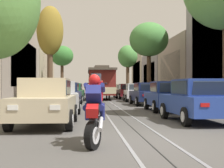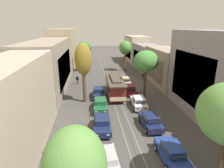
{
  "view_description": "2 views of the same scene",
  "coord_description": "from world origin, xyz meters",
  "px_view_note": "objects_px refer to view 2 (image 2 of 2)",
  "views": [
    {
      "loc": [
        -1.44,
        -7.82,
        1.31
      ],
      "look_at": [
        0.65,
        19.52,
        1.52
      ],
      "focal_mm": 53.38,
      "sensor_mm": 36.0,
      "label": 1
    },
    {
      "loc": [
        -3.81,
        -3.33,
        11.11
      ],
      "look_at": [
        0.0,
        29.88,
        0.85
      ],
      "focal_mm": 30.08,
      "sensor_mm": 36.0,
      "label": 2
    }
  ],
  "objects_px": {
    "parked_car_green_fourth_left": "(101,104)",
    "parked_car_navy_mid_left": "(102,124)",
    "parked_car_navy_mid_right": "(150,121)",
    "pedestrian_crossing_far": "(51,148)",
    "street_tree_kerb_left_second": "(83,61)",
    "parked_car_maroon_fifth_right": "(130,89)",
    "pedestrian_on_left_pavement": "(144,76)",
    "parked_car_white_fourth_right": "(139,102)",
    "street_tree_kerb_right_second": "(146,62)",
    "parked_car_blue_second_right": "(172,152)",
    "parked_car_silver_second_left": "(107,161)",
    "street_tree_kerb_left_mid": "(85,48)",
    "parked_car_navy_fifth_left": "(99,92)",
    "street_tree_kerb_left_near": "(75,167)",
    "parked_car_beige_sixth_right": "(125,81)",
    "pedestrian_on_right_pavement": "(77,79)",
    "street_tree_kerb_right_mid": "(125,48)",
    "cable_car_trolley": "(115,87)"
  },
  "relations": [
    {
      "from": "pedestrian_on_left_pavement",
      "to": "parked_car_navy_mid_left",
      "type": "bearing_deg",
      "value": -117.63
    },
    {
      "from": "street_tree_kerb_left_second",
      "to": "pedestrian_on_left_pavement",
      "type": "height_order",
      "value": "street_tree_kerb_left_second"
    },
    {
      "from": "parked_car_blue_second_right",
      "to": "street_tree_kerb_right_second",
      "type": "height_order",
      "value": "street_tree_kerb_right_second"
    },
    {
      "from": "parked_car_green_fourth_left",
      "to": "pedestrian_on_left_pavement",
      "type": "relative_size",
      "value": 2.58
    },
    {
      "from": "street_tree_kerb_left_mid",
      "to": "pedestrian_on_left_pavement",
      "type": "height_order",
      "value": "street_tree_kerb_left_mid"
    },
    {
      "from": "parked_car_green_fourth_left",
      "to": "pedestrian_crossing_far",
      "type": "relative_size",
      "value": 2.75
    },
    {
      "from": "street_tree_kerb_left_near",
      "to": "pedestrian_on_right_pavement",
      "type": "distance_m",
      "value": 29.08
    },
    {
      "from": "parked_car_silver_second_left",
      "to": "parked_car_maroon_fifth_right",
      "type": "bearing_deg",
      "value": 72.45
    },
    {
      "from": "parked_car_green_fourth_left",
      "to": "street_tree_kerb_left_second",
      "type": "height_order",
      "value": "street_tree_kerb_left_second"
    },
    {
      "from": "parked_car_green_fourth_left",
      "to": "parked_car_white_fourth_right",
      "type": "relative_size",
      "value": 1.0
    },
    {
      "from": "parked_car_silver_second_left",
      "to": "parked_car_blue_second_right",
      "type": "distance_m",
      "value": 5.63
    },
    {
      "from": "parked_car_blue_second_right",
      "to": "street_tree_kerb_left_mid",
      "type": "distance_m",
      "value": 35.81
    },
    {
      "from": "parked_car_navy_mid_right",
      "to": "pedestrian_crossing_far",
      "type": "xyz_separation_m",
      "value": [
        -10.34,
        -4.01,
        0.11
      ]
    },
    {
      "from": "parked_car_silver_second_left",
      "to": "parked_car_navy_mid_left",
      "type": "relative_size",
      "value": 1.0
    },
    {
      "from": "street_tree_kerb_right_second",
      "to": "parked_car_white_fourth_right",
      "type": "bearing_deg",
      "value": -116.89
    },
    {
      "from": "cable_car_trolley",
      "to": "pedestrian_crossing_far",
      "type": "xyz_separation_m",
      "value": [
        -7.58,
        -14.44,
        -0.76
      ]
    },
    {
      "from": "parked_car_blue_second_right",
      "to": "street_tree_kerb_left_mid",
      "type": "relative_size",
      "value": 0.57
    },
    {
      "from": "parked_car_navy_mid_left",
      "to": "parked_car_maroon_fifth_right",
      "type": "distance_m",
      "value": 12.62
    },
    {
      "from": "parked_car_navy_fifth_left",
      "to": "parked_car_maroon_fifth_right",
      "type": "distance_m",
      "value": 5.47
    },
    {
      "from": "cable_car_trolley",
      "to": "street_tree_kerb_left_mid",
      "type": "bearing_deg",
      "value": 105.87
    },
    {
      "from": "parked_car_navy_mid_right",
      "to": "street_tree_kerb_right_second",
      "type": "height_order",
      "value": "street_tree_kerb_right_second"
    },
    {
      "from": "parked_car_navy_mid_left",
      "to": "street_tree_kerb_right_mid",
      "type": "distance_m",
      "value": 29.98
    },
    {
      "from": "parked_car_beige_sixth_right",
      "to": "pedestrian_on_right_pavement",
      "type": "relative_size",
      "value": 2.54
    },
    {
      "from": "parked_car_navy_mid_left",
      "to": "parked_car_green_fourth_left",
      "type": "relative_size",
      "value": 1.0
    },
    {
      "from": "pedestrian_on_left_pavement",
      "to": "parked_car_beige_sixth_right",
      "type": "bearing_deg",
      "value": -147.08
    },
    {
      "from": "parked_car_blue_second_right",
      "to": "pedestrian_on_right_pavement",
      "type": "height_order",
      "value": "pedestrian_on_right_pavement"
    },
    {
      "from": "parked_car_blue_second_right",
      "to": "street_tree_kerb_left_second",
      "type": "height_order",
      "value": "street_tree_kerb_left_second"
    },
    {
      "from": "parked_car_green_fourth_left",
      "to": "pedestrian_on_right_pavement",
      "type": "bearing_deg",
      "value": 107.22
    },
    {
      "from": "parked_car_green_fourth_left",
      "to": "parked_car_navy_mid_left",
      "type": "bearing_deg",
      "value": -91.46
    },
    {
      "from": "parked_car_blue_second_right",
      "to": "street_tree_kerb_right_second",
      "type": "xyz_separation_m",
      "value": [
        1.87,
        15.02,
        5.12
      ]
    },
    {
      "from": "street_tree_kerb_left_second",
      "to": "pedestrian_crossing_far",
      "type": "relative_size",
      "value": 5.57
    },
    {
      "from": "street_tree_kerb_left_near",
      "to": "street_tree_kerb_right_mid",
      "type": "relative_size",
      "value": 0.85
    },
    {
      "from": "parked_car_navy_fifth_left",
      "to": "pedestrian_crossing_far",
      "type": "distance_m",
      "value": 15.14
    },
    {
      "from": "cable_car_trolley",
      "to": "parked_car_silver_second_left",
      "type": "bearing_deg",
      "value": -99.53
    },
    {
      "from": "parked_car_silver_second_left",
      "to": "street_tree_kerb_left_mid",
      "type": "distance_m",
      "value": 35.43
    },
    {
      "from": "parked_car_navy_mid_left",
      "to": "parked_car_navy_mid_right",
      "type": "bearing_deg",
      "value": 0.75
    },
    {
      "from": "parked_car_beige_sixth_right",
      "to": "parked_car_blue_second_right",
      "type": "bearing_deg",
      "value": -89.91
    },
    {
      "from": "parked_car_green_fourth_left",
      "to": "parked_car_navy_fifth_left",
      "type": "relative_size",
      "value": 1.0
    },
    {
      "from": "parked_car_navy_mid_left",
      "to": "pedestrian_on_left_pavement",
      "type": "relative_size",
      "value": 2.58
    },
    {
      "from": "street_tree_kerb_left_mid",
      "to": "street_tree_kerb_right_second",
      "type": "xyz_separation_m",
      "value": [
        9.93,
        -19.49,
        -0.04
      ]
    },
    {
      "from": "parked_car_silver_second_left",
      "to": "street_tree_kerb_left_mid",
      "type": "bearing_deg",
      "value": 94.0
    },
    {
      "from": "parked_car_white_fourth_right",
      "to": "street_tree_kerb_right_mid",
      "type": "xyz_separation_m",
      "value": [
        2.16,
        22.83,
        5.09
      ]
    },
    {
      "from": "parked_car_navy_fifth_left",
      "to": "street_tree_kerb_right_mid",
      "type": "xyz_separation_m",
      "value": [
        7.62,
        18.12,
        5.09
      ]
    },
    {
      "from": "parked_car_white_fourth_right",
      "to": "parked_car_maroon_fifth_right",
      "type": "height_order",
      "value": "same"
    },
    {
      "from": "parked_car_navy_fifth_left",
      "to": "street_tree_kerb_left_near",
      "type": "bearing_deg",
      "value": -95.7
    },
    {
      "from": "pedestrian_crossing_far",
      "to": "street_tree_kerb_right_second",
      "type": "bearing_deg",
      "value": 47.38
    },
    {
      "from": "street_tree_kerb_left_near",
      "to": "parked_car_blue_second_right",
      "type": "bearing_deg",
      "value": 33.69
    },
    {
      "from": "parked_car_maroon_fifth_right",
      "to": "street_tree_kerb_right_mid",
      "type": "relative_size",
      "value": 0.57
    },
    {
      "from": "parked_car_blue_second_right",
      "to": "pedestrian_crossing_far",
      "type": "height_order",
      "value": "pedestrian_crossing_far"
    },
    {
      "from": "parked_car_maroon_fifth_right",
      "to": "pedestrian_on_left_pavement",
      "type": "bearing_deg",
      "value": 60.07
    }
  ]
}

